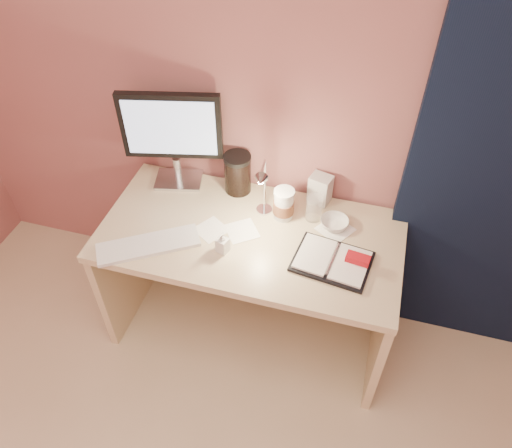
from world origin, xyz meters
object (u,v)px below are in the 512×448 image
(keyboard, at_px, (148,245))
(lotion_bottle, at_px, (222,242))
(clear_cup, at_px, (314,208))
(desk_lamp, at_px, (258,189))
(bowl, at_px, (334,223))
(dark_jar, at_px, (238,175))
(product_box, at_px, (320,189))
(planner, at_px, (334,261))
(desk, at_px, (255,255))
(monitor, at_px, (172,131))
(coffee_cup, at_px, (284,205))

(keyboard, distance_m, lotion_bottle, 0.34)
(clear_cup, bearing_deg, desk_lamp, -158.82)
(bowl, xyz_separation_m, desk_lamp, (-0.35, -0.07, 0.18))
(dark_jar, relative_size, product_box, 1.23)
(planner, xyz_separation_m, bowl, (-0.04, 0.22, 0.01))
(desk, relative_size, monitor, 2.74)
(monitor, xyz_separation_m, keyboard, (0.04, -0.47, -0.30))
(coffee_cup, xyz_separation_m, lotion_bottle, (-0.21, -0.29, -0.02))
(lotion_bottle, bearing_deg, keyboard, -168.59)
(planner, bearing_deg, coffee_cup, 149.18)
(monitor, height_order, planner, monitor)
(lotion_bottle, bearing_deg, coffee_cup, 54.31)
(desk, distance_m, dark_jar, 0.41)
(lotion_bottle, bearing_deg, monitor, 133.13)
(monitor, relative_size, coffee_cup, 3.17)
(dark_jar, xyz_separation_m, product_box, (0.41, 0.03, -0.02))
(lotion_bottle, bearing_deg, desk, 67.52)
(bowl, xyz_separation_m, lotion_bottle, (-0.45, -0.29, 0.03))
(monitor, bearing_deg, desk_lamp, -33.78)
(coffee_cup, distance_m, dark_jar, 0.30)
(monitor, height_order, bowl, monitor)
(planner, height_order, lotion_bottle, lotion_bottle)
(coffee_cup, bearing_deg, clear_cup, 11.72)
(planner, height_order, desk_lamp, desk_lamp)
(product_box, distance_m, desk_lamp, 0.36)
(dark_jar, relative_size, desk_lamp, 0.57)
(clear_cup, bearing_deg, keyboard, -150.49)
(planner, height_order, coffee_cup, coffee_cup)
(planner, height_order, dark_jar, dark_jar)
(bowl, bearing_deg, desk_lamp, -169.24)
(desk, xyz_separation_m, dark_jar, (-0.15, 0.21, 0.32))
(coffee_cup, distance_m, clear_cup, 0.14)
(bowl, height_order, dark_jar, dark_jar)
(lotion_bottle, distance_m, desk_lamp, 0.28)
(monitor, relative_size, planner, 1.43)
(desk, distance_m, clear_cup, 0.41)
(bowl, xyz_separation_m, product_box, (-0.10, 0.16, 0.05))
(desk, xyz_separation_m, lotion_bottle, (-0.09, -0.21, 0.28))
(keyboard, relative_size, bowl, 3.45)
(keyboard, xyz_separation_m, lotion_bottle, (0.33, 0.07, 0.05))
(coffee_cup, height_order, dark_jar, dark_jar)
(clear_cup, relative_size, lotion_bottle, 1.19)
(planner, bearing_deg, desk, 167.57)
(monitor, xyz_separation_m, coffee_cup, (0.58, -0.11, -0.23))
(planner, distance_m, product_box, 0.41)
(keyboard, relative_size, product_box, 3.02)
(lotion_bottle, bearing_deg, desk_lamp, 65.97)
(dark_jar, bearing_deg, lotion_bottle, -82.00)
(lotion_bottle, bearing_deg, product_box, 51.80)
(bowl, distance_m, desk_lamp, 0.41)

